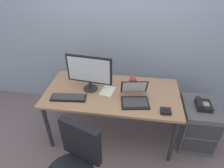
# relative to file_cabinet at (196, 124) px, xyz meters

# --- Properties ---
(ground_plane) EXTENTS (8.00, 8.00, 0.00)m
(ground_plane) POSITION_rel_file_cabinet_xyz_m (-1.10, -0.02, -0.30)
(ground_plane) COLOR slate
(back_wall) EXTENTS (6.00, 0.10, 2.80)m
(back_wall) POSITION_rel_file_cabinet_xyz_m (-1.10, 0.72, 1.10)
(back_wall) COLOR #909DB4
(back_wall) RESTS_ON ground
(desk) EXTENTS (1.64, 0.79, 0.73)m
(desk) POSITION_rel_file_cabinet_xyz_m (-1.10, -0.02, 0.35)
(desk) COLOR #A47956
(desk) RESTS_ON ground
(file_cabinet) EXTENTS (0.42, 0.53, 0.61)m
(file_cabinet) POSITION_rel_file_cabinet_xyz_m (0.00, 0.00, 0.00)
(file_cabinet) COLOR #59585A
(file_cabinet) RESTS_ON ground
(desk_phone) EXTENTS (0.17, 0.20, 0.09)m
(desk_phone) POSITION_rel_file_cabinet_xyz_m (-0.01, -0.02, 0.34)
(desk_phone) COLOR black
(desk_phone) RESTS_ON file_cabinet
(monitor_main) EXTENTS (0.55, 0.18, 0.45)m
(monitor_main) POSITION_rel_file_cabinet_xyz_m (-1.38, 0.00, 0.68)
(monitor_main) COLOR #262628
(monitor_main) RESTS_ON desk
(keyboard) EXTENTS (0.42, 0.17, 0.03)m
(keyboard) POSITION_rel_file_cabinet_xyz_m (-1.59, -0.22, 0.43)
(keyboard) COLOR black
(keyboard) RESTS_ON desk
(laptop) EXTENTS (0.35, 0.35, 0.23)m
(laptop) POSITION_rel_file_cabinet_xyz_m (-0.82, -0.15, 0.47)
(laptop) COLOR black
(laptop) RESTS_ON desk
(trackball_mouse) EXTENTS (0.11, 0.09, 0.07)m
(trackball_mouse) POSITION_rel_file_cabinet_xyz_m (-0.48, -0.30, 0.44)
(trackball_mouse) COLOR black
(trackball_mouse) RESTS_ON desk
(coffee_mug) EXTENTS (0.10, 0.09, 0.11)m
(coffee_mug) POSITION_rel_file_cabinet_xyz_m (-0.86, 0.15, 0.48)
(coffee_mug) COLOR maroon
(coffee_mug) RESTS_ON desk
(paper_notepad) EXTENTS (0.19, 0.24, 0.01)m
(paper_notepad) POSITION_rel_file_cabinet_xyz_m (-1.16, -0.02, 0.43)
(paper_notepad) COLOR white
(paper_notepad) RESTS_ON desk
(banana) EXTENTS (0.19, 0.11, 0.04)m
(banana) POSITION_rel_file_cabinet_xyz_m (-1.30, 0.24, 0.44)
(banana) COLOR yellow
(banana) RESTS_ON desk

